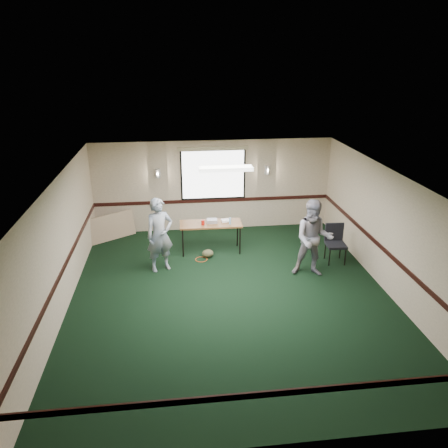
{
  "coord_description": "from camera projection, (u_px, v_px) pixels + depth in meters",
  "views": [
    {
      "loc": [
        -1.15,
        -8.35,
        5.07
      ],
      "look_at": [
        0.0,
        1.3,
        1.2
      ],
      "focal_mm": 35.0,
      "sensor_mm": 36.0,
      "label": 1
    }
  ],
  "objects": [
    {
      "name": "projector",
      "position": [
        212.0,
        221.0,
        11.58
      ],
      "size": [
        0.28,
        0.24,
        0.09
      ],
      "primitive_type": "cube",
      "rotation": [
        0.0,
        0.0,
        -0.04
      ],
      "color": "gray",
      "rests_on": "folding_table"
    },
    {
      "name": "person_left",
      "position": [
        160.0,
        235.0,
        10.54
      ],
      "size": [
        0.79,
        0.66,
        1.85
      ],
      "primitive_type": "imported",
      "rotation": [
        0.0,
        0.0,
        0.39
      ],
      "color": "#3A5880",
      "rests_on": "ground"
    },
    {
      "name": "water_bottle",
      "position": [
        230.0,
        221.0,
        11.44
      ],
      "size": [
        0.06,
        0.06,
        0.18
      ],
      "primitive_type": "cylinder",
      "color": "#81B4D4",
      "rests_on": "folding_table"
    },
    {
      "name": "folding_table",
      "position": [
        211.0,
        225.0,
        11.58
      ],
      "size": [
        1.65,
        0.68,
        0.82
      ],
      "rotation": [
        0.0,
        0.0,
        -0.02
      ],
      "color": "#5F2E1B",
      "rests_on": "ground"
    },
    {
      "name": "red_cup",
      "position": [
        203.0,
        222.0,
        11.42
      ],
      "size": [
        0.09,
        0.09,
        0.13
      ],
      "primitive_type": "cylinder",
      "color": "#B7150C",
      "rests_on": "folding_table"
    },
    {
      "name": "folded_table",
      "position": [
        111.0,
        227.0,
        12.48
      ],
      "size": [
        1.33,
        0.97,
        0.74
      ],
      "primitive_type": "cube",
      "rotation": [
        -0.21,
        0.0,
        0.58
      ],
      "color": "tan",
      "rests_on": "ground"
    },
    {
      "name": "game_console",
      "position": [
        226.0,
        221.0,
        11.65
      ],
      "size": [
        0.24,
        0.2,
        0.05
      ],
      "primitive_type": "cube",
      "rotation": [
        0.0,
        0.0,
        0.11
      ],
      "color": "white",
      "rests_on": "folding_table"
    },
    {
      "name": "ground",
      "position": [
        231.0,
        295.0,
        9.71
      ],
      "size": [
        8.0,
        8.0,
        0.0
      ],
      "primitive_type": "plane",
      "color": "black",
      "rests_on": "ground"
    },
    {
      "name": "duffel_bag",
      "position": [
        208.0,
        253.0,
        11.47
      ],
      "size": [
        0.35,
        0.29,
        0.22
      ],
      "primitive_type": "ellipsoid",
      "rotation": [
        0.0,
        0.0,
        0.22
      ],
      "color": "#414025",
      "rests_on": "ground"
    },
    {
      "name": "person_right",
      "position": [
        313.0,
        239.0,
        10.28
      ],
      "size": [
        1.06,
        0.91,
        1.89
      ],
      "primitive_type": "imported",
      "rotation": [
        0.0,
        0.0,
        -0.23
      ],
      "color": "#7586B6",
      "rests_on": "ground"
    },
    {
      "name": "room_shell",
      "position": [
        220.0,
        198.0,
        11.08
      ],
      "size": [
        8.0,
        8.02,
        8.0
      ],
      "color": "tan",
      "rests_on": "ground"
    },
    {
      "name": "conference_chair",
      "position": [
        335.0,
        240.0,
        11.14
      ],
      "size": [
        0.5,
        0.52,
        0.98
      ],
      "rotation": [
        0.0,
        0.0,
        -0.05
      ],
      "color": "black",
      "rests_on": "ground"
    },
    {
      "name": "cable_coil",
      "position": [
        201.0,
        259.0,
        11.37
      ],
      "size": [
        0.42,
        0.42,
        0.02
      ],
      "primitive_type": "torus",
      "rotation": [
        0.0,
        0.0,
        0.39
      ],
      "color": "#D64E1A",
      "rests_on": "ground"
    }
  ]
}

